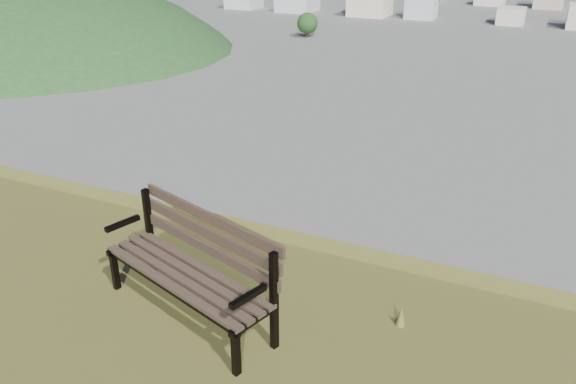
% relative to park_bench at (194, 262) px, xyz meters
% --- Properties ---
extents(park_bench, '(1.74, 1.02, 0.87)m').
position_rel_park_bench_xyz_m(park_bench, '(0.00, 0.00, 0.00)').
color(park_bench, '#473529').
rests_on(park_bench, hilltop_mesa).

